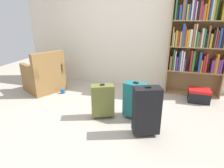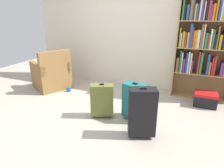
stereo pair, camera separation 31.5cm
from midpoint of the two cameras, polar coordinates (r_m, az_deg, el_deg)
ground_plane at (r=3.18m, az=-6.98°, el=-10.95°), size 8.63×8.63×0.00m
back_wall at (r=4.53m, az=2.03°, el=15.74°), size 4.93×0.10×2.60m
bookshelf at (r=4.20m, az=21.78°, el=11.74°), size 1.09×0.30×2.00m
armchair at (r=4.59m, az=-21.17°, el=1.93°), size 0.95×0.95×0.90m
mug at (r=4.37m, az=-16.36°, el=-2.12°), size 0.12×0.08×0.10m
storage_box at (r=4.08m, az=22.21°, el=-3.07°), size 0.40×0.31×0.26m
suitcase_teal at (r=3.13m, az=3.97°, el=-4.68°), size 0.39×0.29×0.63m
suitcase_olive at (r=3.16m, az=-5.65°, el=-4.84°), size 0.41×0.32×0.59m
suitcase_black at (r=2.69m, az=6.80°, el=-7.81°), size 0.41×0.33×0.74m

